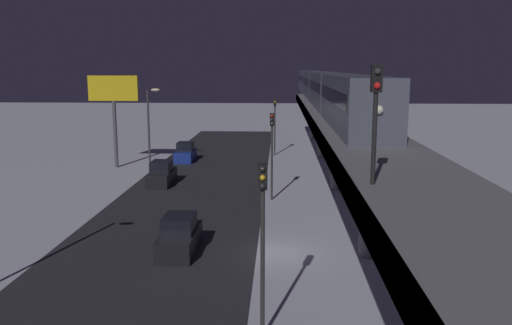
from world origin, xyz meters
The scene contains 13 objects.
ground_plane centered at (0.00, 0.00, 0.00)m, with size 240.00×240.00×0.00m, color silver.
avenue_asphalt centered at (6.30, 0.00, 0.00)m, with size 11.00×108.41×0.01m, color #28282D.
elevated_railway centered at (-5.11, 0.00, 4.96)m, with size 5.00×108.41×5.73m.
subway_train centered at (-5.20, -36.48, 7.51)m, with size 2.94×74.07×3.40m.
rail_signal centered at (-3.53, 8.90, 8.46)m, with size 0.36×0.41×4.00m.
sedan_black centered at (9.50, -16.47, 0.80)m, with size 1.80×4.31×1.97m.
sedan_black_2 centered at (4.90, -0.11, 0.80)m, with size 1.80×4.46×1.97m.
sedan_blue_2 centered at (9.50, -27.80, 0.80)m, with size 1.80×4.05×1.97m.
traffic_light_near centered at (0.20, 8.87, 4.20)m, with size 0.32×0.44×6.40m.
traffic_light_mid centered at (0.20, -11.53, 4.20)m, with size 0.32×0.44×6.40m.
traffic_light_far centered at (0.20, -31.92, 4.20)m, with size 0.32×0.44×6.40m.
commercial_billboard centered at (15.63, -23.88, 6.83)m, with size 4.80×0.36×8.90m.
street_lamp_far centered at (12.38, -25.00, 4.81)m, with size 1.35×0.44×7.65m.
Camera 1 is at (-0.37, 26.65, 9.63)m, focal length 37.25 mm.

